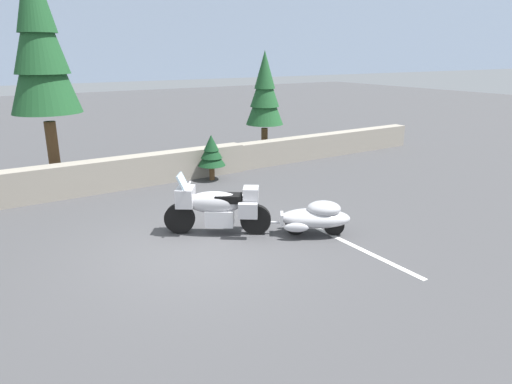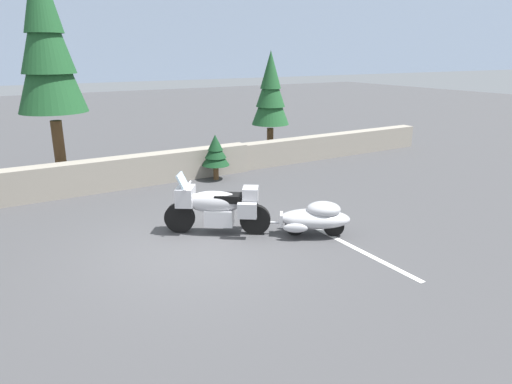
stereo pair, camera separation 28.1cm
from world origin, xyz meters
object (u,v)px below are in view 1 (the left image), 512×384
(touring_motorcycle, at_px, (217,206))
(pine_tree_secondary, at_px, (265,92))
(car_shaped_trailer, at_px, (316,217))
(pine_tree_tall, at_px, (39,41))

(touring_motorcycle, bearing_deg, pine_tree_secondary, 48.44)
(car_shaped_trailer, xyz_separation_m, pine_tree_tall, (-3.93, 7.21, 3.67))
(touring_motorcycle, distance_m, pine_tree_secondary, 7.76)
(touring_motorcycle, relative_size, pine_tree_tall, 0.30)
(touring_motorcycle, relative_size, car_shaped_trailer, 0.98)
(car_shaped_trailer, relative_size, pine_tree_tall, 0.31)
(touring_motorcycle, height_order, pine_tree_secondary, pine_tree_secondary)
(car_shaped_trailer, distance_m, pine_tree_secondary, 7.86)
(car_shaped_trailer, bearing_deg, pine_tree_tall, 118.60)
(touring_motorcycle, xyz_separation_m, car_shaped_trailer, (1.74, -1.21, -0.21))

